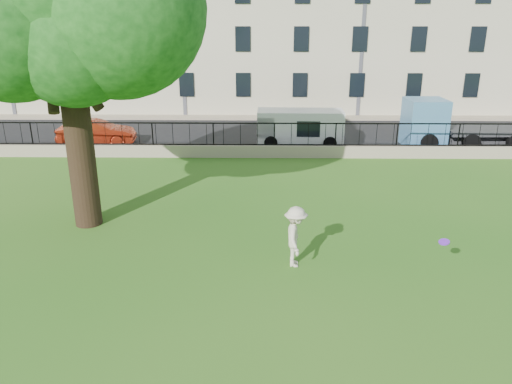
{
  "coord_description": "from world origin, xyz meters",
  "views": [
    {
      "loc": [
        -0.55,
        -11.99,
        6.61
      ],
      "look_at": [
        -0.78,
        3.5,
        1.15
      ],
      "focal_mm": 35.0,
      "sensor_mm": 36.0,
      "label": 1
    }
  ],
  "objects_px": {
    "man": "(296,237)",
    "frisbee": "(444,242)",
    "blue_truck": "(462,123)",
    "red_sedan": "(97,133)",
    "white_van": "(300,128)"
  },
  "relations": [
    {
      "from": "man",
      "to": "blue_truck",
      "type": "distance_m",
      "value": 16.86
    },
    {
      "from": "man",
      "to": "red_sedan",
      "type": "relative_size",
      "value": 0.43
    },
    {
      "from": "man",
      "to": "red_sedan",
      "type": "bearing_deg",
      "value": 38.0
    },
    {
      "from": "man",
      "to": "red_sedan",
      "type": "height_order",
      "value": "man"
    },
    {
      "from": "blue_truck",
      "to": "man",
      "type": "bearing_deg",
      "value": -126.58
    },
    {
      "from": "frisbee",
      "to": "white_van",
      "type": "bearing_deg",
      "value": 99.79
    },
    {
      "from": "blue_truck",
      "to": "red_sedan",
      "type": "bearing_deg",
      "value": 178.4
    },
    {
      "from": "blue_truck",
      "to": "white_van",
      "type": "bearing_deg",
      "value": 178.4
    },
    {
      "from": "man",
      "to": "blue_truck",
      "type": "relative_size",
      "value": 0.29
    },
    {
      "from": "man",
      "to": "frisbee",
      "type": "distance_m",
      "value": 3.84
    },
    {
      "from": "red_sedan",
      "to": "white_van",
      "type": "relative_size",
      "value": 0.89
    },
    {
      "from": "white_van",
      "to": "blue_truck",
      "type": "height_order",
      "value": "blue_truck"
    },
    {
      "from": "man",
      "to": "frisbee",
      "type": "relative_size",
      "value": 6.43
    },
    {
      "from": "red_sedan",
      "to": "blue_truck",
      "type": "xyz_separation_m",
      "value": [
        19.6,
        0.0,
        0.59
      ]
    },
    {
      "from": "red_sedan",
      "to": "white_van",
      "type": "bearing_deg",
      "value": -96.0
    }
  ]
}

